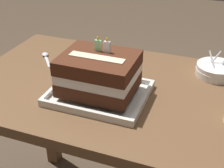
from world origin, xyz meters
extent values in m
cube|color=brown|center=(0.00, 0.00, 0.71)|extent=(1.10, 0.64, 0.04)
cube|color=brown|center=(-0.49, 0.26, 0.35)|extent=(0.06, 0.06, 0.70)
cube|color=silver|center=(-0.06, -0.08, 0.74)|extent=(0.31, 0.24, 0.01)
cube|color=silver|center=(-0.06, -0.19, 0.75)|extent=(0.31, 0.01, 0.02)
cube|color=silver|center=(-0.06, 0.04, 0.75)|extent=(0.31, 0.01, 0.02)
cube|color=silver|center=(-0.21, -0.08, 0.75)|extent=(0.01, 0.22, 0.02)
cube|color=silver|center=(0.09, -0.08, 0.75)|extent=(0.01, 0.22, 0.02)
cube|color=#4B2616|center=(-0.06, -0.08, 0.78)|extent=(0.23, 0.18, 0.04)
cube|color=white|center=(-0.06, -0.08, 0.82)|extent=(0.23, 0.18, 0.03)
cube|color=#4B2616|center=(-0.06, -0.08, 0.85)|extent=(0.23, 0.18, 0.04)
cube|color=beige|center=(-0.06, -0.09, 0.88)|extent=(0.17, 0.03, 0.00)
cube|color=#99DB9E|center=(-0.07, -0.04, 0.89)|extent=(0.02, 0.01, 0.04)
ellipsoid|color=yellow|center=(-0.07, -0.04, 0.92)|extent=(0.01, 0.01, 0.01)
cube|color=white|center=(-0.04, -0.04, 0.89)|extent=(0.02, 0.01, 0.04)
ellipsoid|color=yellow|center=(-0.04, -0.04, 0.92)|extent=(0.01, 0.01, 0.01)
cylinder|color=white|center=(0.28, 0.20, 0.74)|extent=(0.14, 0.14, 0.03)
cylinder|color=white|center=(0.28, 0.20, 0.76)|extent=(0.14, 0.14, 0.03)
cylinder|color=silver|center=(0.27, 0.22, 0.79)|extent=(0.04, 0.03, 0.06)
cylinder|color=silver|center=(0.26, 0.19, 0.79)|extent=(0.04, 0.05, 0.06)
cylinder|color=silver|center=(0.30, 0.20, 0.79)|extent=(0.01, 0.05, 0.06)
ellipsoid|color=silver|center=(-0.38, 0.13, 0.74)|extent=(0.04, 0.04, 0.01)
cube|color=silver|center=(-0.34, 0.08, 0.73)|extent=(0.07, 0.08, 0.00)
camera|label=1|loc=(0.28, -0.85, 1.28)|focal=49.72mm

